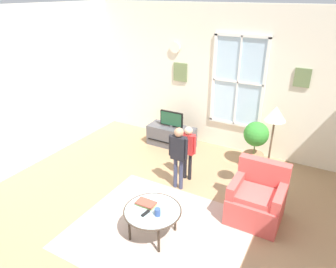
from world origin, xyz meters
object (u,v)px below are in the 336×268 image
(potted_plant_by_window, at_px, (255,142))
(floor_lamp, at_px, (274,124))
(tv_stand, at_px, (171,136))
(book_stack, at_px, (146,204))
(cup, at_px, (158,212))
(coffee_table, at_px, (152,212))
(armchair, at_px, (257,199))
(remote_near_books, at_px, (145,213))
(person_red_shirt, at_px, (188,147))
(person_black_shirt, at_px, (179,151))
(television, at_px, (172,119))

(potted_plant_by_window, distance_m, floor_lamp, 1.36)
(tv_stand, distance_m, book_stack, 2.75)
(cup, xyz_separation_m, potted_plant_by_window, (0.61, 2.64, 0.05))
(coffee_table, bearing_deg, potted_plant_by_window, 74.31)
(tv_stand, xyz_separation_m, floor_lamp, (2.28, -1.01, 1.15))
(armchair, height_order, book_stack, armchair)
(tv_stand, xyz_separation_m, cup, (1.23, -2.67, 0.27))
(remote_near_books, xyz_separation_m, floor_lamp, (1.20, 1.71, 0.92))
(book_stack, distance_m, person_red_shirt, 1.52)
(remote_near_books, bearing_deg, person_black_shirt, 97.93)
(television, relative_size, coffee_table, 0.66)
(potted_plant_by_window, bearing_deg, person_black_shirt, -124.71)
(person_black_shirt, bearing_deg, book_stack, -85.73)
(person_black_shirt, bearing_deg, armchair, -5.11)
(person_black_shirt, bearing_deg, remote_near_books, -82.07)
(person_red_shirt, distance_m, person_black_shirt, 0.35)
(television, relative_size, cup, 4.98)
(armchair, distance_m, coffee_table, 1.60)
(tv_stand, relative_size, remote_near_books, 7.50)
(tv_stand, height_order, coffee_table, tv_stand)
(television, relative_size, potted_plant_by_window, 0.57)
(coffee_table, xyz_separation_m, floor_lamp, (1.17, 1.60, 0.96))
(armchair, xyz_separation_m, floor_lamp, (-0.00, 0.51, 1.05))
(remote_near_books, distance_m, person_black_shirt, 1.37)
(coffee_table, bearing_deg, armchair, 42.99)
(book_stack, bearing_deg, coffee_table, -20.07)
(cup, bearing_deg, coffee_table, 153.43)
(armchair, relative_size, person_black_shirt, 0.75)
(person_red_shirt, bearing_deg, book_stack, -87.20)
(armchair, xyz_separation_m, potted_plant_by_window, (-0.44, 1.49, 0.21))
(potted_plant_by_window, height_order, floor_lamp, floor_lamp)
(television, bearing_deg, book_stack, -69.17)
(book_stack, xyz_separation_m, remote_near_books, (0.10, -0.17, -0.01))
(coffee_table, relative_size, book_stack, 2.93)
(cup, bearing_deg, tv_stand, 114.70)
(coffee_table, xyz_separation_m, potted_plant_by_window, (0.73, 2.58, 0.13))
(cup, distance_m, person_black_shirt, 1.34)
(person_red_shirt, relative_size, person_black_shirt, 0.90)
(remote_near_books, distance_m, floor_lamp, 2.29)
(person_black_shirt, distance_m, potted_plant_by_window, 1.68)
(cup, relative_size, remote_near_books, 0.76)
(book_stack, relative_size, remote_near_books, 1.97)
(television, relative_size, person_black_shirt, 0.46)
(television, xyz_separation_m, remote_near_books, (1.07, -2.72, -0.19))
(floor_lamp, bearing_deg, armchair, -89.90)
(remote_near_books, distance_m, person_red_shirt, 1.69)
(coffee_table, distance_m, potted_plant_by_window, 2.68)
(book_stack, xyz_separation_m, cup, (0.25, -0.11, 0.03))
(tv_stand, bearing_deg, television, -90.00)
(tv_stand, distance_m, potted_plant_by_window, 1.86)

